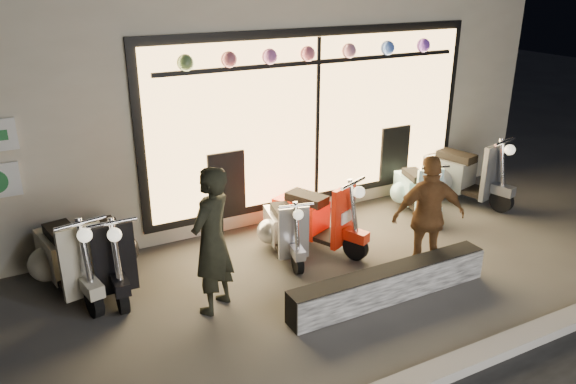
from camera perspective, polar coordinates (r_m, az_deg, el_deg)
name	(u,v)px	position (r m, az deg, el deg)	size (l,w,h in m)	color
ground	(338,280)	(7.18, 5.05, -8.85)	(40.00, 40.00, 0.00)	#383533
kerb	(449,368)	(5.87, 16.08, -16.83)	(40.00, 0.25, 0.12)	slate
shop_building	(197,59)	(10.82, -9.23, 13.19)	(10.20, 6.23, 4.20)	beige
graffiti_barrier	(390,284)	(6.78, 10.29, -9.15)	(2.64, 0.28, 0.40)	black
scooter_silver	(284,227)	(7.68, -0.43, -3.60)	(0.56, 1.25, 0.89)	black
scooter_red	(310,216)	(7.87, 2.23, -2.46)	(0.86, 1.44, 1.05)	black
scooter_black	(107,251)	(7.26, -17.89, -5.70)	(0.48, 1.47, 1.06)	black
scooter_cream	(67,255)	(7.29, -21.53, -5.99)	(0.67, 1.53, 1.09)	black
scooter_blue	(415,189)	(9.23, 12.78, 0.30)	(0.62, 1.27, 0.91)	black
scooter_grey	(458,173)	(9.89, 16.88, 1.89)	(0.77, 1.58, 1.13)	black
man	(212,241)	(6.25, -7.73, -4.94)	(0.63, 0.41, 1.72)	black
woman	(429,216)	(7.18, 14.10, -2.42)	(0.92, 0.38, 1.57)	brown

